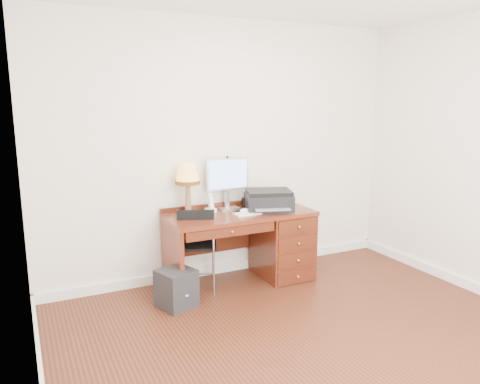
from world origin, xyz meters
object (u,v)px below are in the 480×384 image
desk (267,240)px  leg_lamp (188,177)px  printer (269,200)px  monitor (228,177)px  equipment_box (176,288)px  phone (211,207)px  chair (198,240)px

desk → leg_lamp: 1.10m
desk → printer: 0.44m
leg_lamp → printer: bearing=-14.1°
monitor → equipment_box: (-0.75, -0.50, -0.91)m
leg_lamp → phone: 0.40m
printer → chair: bearing=-165.3°
monitor → chair: (-0.41, -0.19, -0.57)m
phone → chair: size_ratio=0.23×
printer → equipment_box: 1.32m
monitor → printer: (0.36, -0.25, -0.23)m
printer → chair: (-0.77, 0.06, -0.34)m
desk → chair: 0.77m
chair → equipment_box: 0.57m
monitor → phone: (-0.23, -0.08, -0.28)m
chair → monitor: bearing=46.1°
monitor → equipment_box: monitor is taller
desk → leg_lamp: leg_lamp is taller
desk → printer: size_ratio=2.66×
monitor → desk: bearing=-32.1°
leg_lamp → monitor: bearing=5.1°
equipment_box → desk: bearing=-5.8°
chair → equipment_box: bearing=-116.8°
leg_lamp → desk: bearing=-12.5°
monitor → printer: 0.49m
leg_lamp → chair: (0.05, -0.15, -0.62)m
leg_lamp → chair: leg_lamp is taller
leg_lamp → equipment_box: bearing=-122.7°
monitor → leg_lamp: bearing=-175.3°
phone → chair: (-0.18, -0.11, -0.29)m
phone → equipment_box: 0.92m
desk → phone: size_ratio=7.72×
desk → monitor: size_ratio=2.81×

